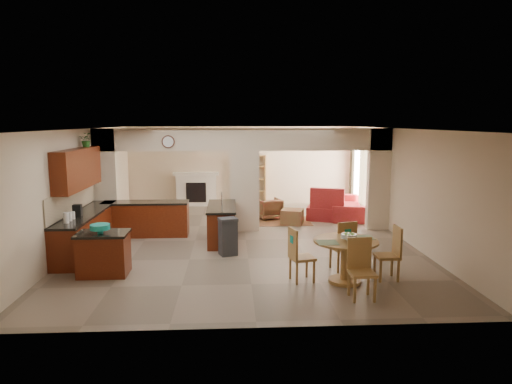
{
  "coord_description": "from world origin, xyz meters",
  "views": [
    {
      "loc": [
        -0.35,
        -11.26,
        2.98
      ],
      "look_at": [
        0.28,
        0.3,
        1.18
      ],
      "focal_mm": 32.0,
      "sensor_mm": 36.0,
      "label": 1
    }
  ],
  "objects": [
    {
      "name": "partition_right_pier",
      "position": [
        3.7,
        1.0,
        1.4
      ],
      "size": [
        0.6,
        0.25,
        2.8
      ],
      "primitive_type": "cube",
      "color": "beige",
      "rests_on": "floor"
    },
    {
      "name": "chair_west",
      "position": [
        0.88,
        -3.09,
        0.55
      ],
      "size": [
        0.51,
        0.51,
        1.02
      ],
      "rotation": [
        0.0,
        0.0,
        1.81
      ],
      "color": "olive",
      "rests_on": "floor"
    },
    {
      "name": "window_b",
      "position": [
        3.97,
        4.0,
        1.2
      ],
      "size": [
        0.02,
        0.9,
        1.9
      ],
      "primitive_type": "cube",
      "color": "white",
      "rests_on": "wall_right"
    },
    {
      "name": "chair_north",
      "position": [
        1.89,
        -2.53,
        0.55
      ],
      "size": [
        0.51,
        0.51,
        1.02
      ],
      "rotation": [
        0.0,
        0.0,
        3.39
      ],
      "color": "olive",
      "rests_on": "floor"
    },
    {
      "name": "chair_south",
      "position": [
        1.83,
        -3.91,
        0.55
      ],
      "size": [
        0.43,
        0.44,
        1.02
      ],
      "rotation": [
        0.0,
        0.0,
        0.03
      ],
      "color": "olive",
      "rests_on": "floor"
    },
    {
      "name": "kitchen_counter",
      "position": [
        -3.26,
        -0.25,
        0.46
      ],
      "size": [
        2.52,
        3.29,
        1.48
      ],
      "color": "#451208",
      "rests_on": "floor"
    },
    {
      "name": "chaise",
      "position": [
        2.49,
        2.3,
        0.2
      ],
      "size": [
        1.22,
        1.1,
        0.41
      ],
      "primitive_type": "cube",
      "rotation": [
        0.0,
        0.0,
        -0.31
      ],
      "color": "maroon",
      "rests_on": "floor"
    },
    {
      "name": "armchair",
      "position": [
        0.8,
        2.47,
        0.32
      ],
      "size": [
        0.85,
        0.86,
        0.64
      ],
      "primitive_type": "imported",
      "rotation": [
        0.0,
        0.0,
        3.43
      ],
      "color": "maroon",
      "rests_on": "floor"
    },
    {
      "name": "drape_b_right",
      "position": [
        3.93,
        4.6,
        1.2
      ],
      "size": [
        0.1,
        0.28,
        2.3
      ],
      "primitive_type": "cube",
      "color": "#3A1B17",
      "rests_on": "wall_right"
    },
    {
      "name": "drape_b_left",
      "position": [
        3.93,
        3.4,
        1.2
      ],
      "size": [
        0.1,
        0.28,
        2.3
      ],
      "primitive_type": "cube",
      "color": "#3A1B17",
      "rests_on": "wall_right"
    },
    {
      "name": "wall_left",
      "position": [
        -4.0,
        0.0,
        1.4
      ],
      "size": [
        0.0,
        10.0,
        10.0
      ],
      "primitive_type": "plane",
      "rotation": [
        1.57,
        0.0,
        1.57
      ],
      "color": "beige",
      "rests_on": "floor"
    },
    {
      "name": "chair_east",
      "position": [
        2.66,
        -3.06,
        0.55
      ],
      "size": [
        0.43,
        0.42,
        1.02
      ],
      "rotation": [
        0.0,
        0.0,
        4.72
      ],
      "color": "olive",
      "rests_on": "floor"
    },
    {
      "name": "floor",
      "position": [
        0.0,
        0.0,
        0.0
      ],
      "size": [
        10.0,
        10.0,
        0.0
      ],
      "primitive_type": "plane",
      "color": "#786653",
      "rests_on": "ground"
    },
    {
      "name": "partition_left_pier",
      "position": [
        -3.7,
        1.0,
        1.4
      ],
      "size": [
        0.6,
        0.25,
        2.8
      ],
      "primitive_type": "cube",
      "color": "beige",
      "rests_on": "floor"
    },
    {
      "name": "fruit_bowl",
      "position": [
        1.79,
        -3.26,
        0.89
      ],
      "size": [
        0.29,
        0.29,
        0.15
      ],
      "primitive_type": "cylinder",
      "color": "#63AD25",
      "rests_on": "dining_table"
    },
    {
      "name": "ceiling_fan",
      "position": [
        1.5,
        3.0,
        2.56
      ],
      "size": [
        1.0,
        1.0,
        0.1
      ],
      "primitive_type": "cylinder",
      "color": "white",
      "rests_on": "ceiling"
    },
    {
      "name": "kitchen_island",
      "position": [
        -2.86,
        -2.5,
        0.43
      ],
      "size": [
        0.99,
        0.71,
        0.85
      ],
      "rotation": [
        0.0,
        0.0,
        0.01
      ],
      "color": "#451208",
      "rests_on": "floor"
    },
    {
      "name": "ceiling",
      "position": [
        0.0,
        0.0,
        2.8
      ],
      "size": [
        10.0,
        10.0,
        0.0
      ],
      "primitive_type": "plane",
      "rotation": [
        3.14,
        0.0,
        0.0
      ],
      "color": "white",
      "rests_on": "wall_back"
    },
    {
      "name": "partition_center_pier",
      "position": [
        0.0,
        1.0,
        1.1
      ],
      "size": [
        0.8,
        0.25,
        2.2
      ],
      "primitive_type": "cube",
      "color": "beige",
      "rests_on": "floor"
    },
    {
      "name": "wall_clock",
      "position": [
        -2.0,
        0.85,
        2.45
      ],
      "size": [
        0.34,
        0.03,
        0.34
      ],
      "primitive_type": "cylinder",
      "rotation": [
        1.57,
        0.0,
        0.0
      ],
      "color": "#52281B",
      "rests_on": "partition_header"
    },
    {
      "name": "drape_a_right",
      "position": [
        3.93,
        2.9,
        1.2
      ],
      "size": [
        0.1,
        0.28,
        2.3
      ],
      "primitive_type": "cube",
      "color": "#3A1B17",
      "rests_on": "wall_right"
    },
    {
      "name": "partition_header",
      "position": [
        0.0,
        1.0,
        2.5
      ],
      "size": [
        8.0,
        0.25,
        0.6
      ],
      "primitive_type": "cube",
      "color": "beige",
      "rests_on": "partition_center_pier"
    },
    {
      "name": "peninsula",
      "position": [
        -0.6,
        -0.11,
        0.46
      ],
      "size": [
        0.7,
        1.85,
        0.91
      ],
      "color": "#451208",
      "rests_on": "floor"
    },
    {
      "name": "shelving_unit",
      "position": [
        0.35,
        4.82,
        0.9
      ],
      "size": [
        1.0,
        0.32,
        1.8
      ],
      "primitive_type": "cube",
      "color": "olive",
      "rests_on": "floor"
    },
    {
      "name": "wall_front",
      "position": [
        0.0,
        -5.0,
        1.4
      ],
      "size": [
        8.0,
        0.0,
        8.0
      ],
      "primitive_type": "plane",
      "rotation": [
        -1.57,
        0.0,
        0.0
      ],
      "color": "beige",
      "rests_on": "floor"
    },
    {
      "name": "fireplace",
      "position": [
        -1.6,
        4.83,
        0.61
      ],
      "size": [
        1.6,
        0.35,
        1.2
      ],
      "color": "beige",
      "rests_on": "floor"
    },
    {
      "name": "drape_a_left",
      "position": [
        3.93,
        1.7,
        1.2
      ],
      "size": [
        0.1,
        0.28,
        2.3
      ],
      "primitive_type": "cube",
      "color": "#3A1B17",
      "rests_on": "wall_right"
    },
    {
      "name": "plant",
      "position": [
        -3.82,
        -0.06,
        2.54
      ],
      "size": [
        0.31,
        0.27,
        0.34
      ],
      "primitive_type": "imported",
      "rotation": [
        0.0,
        0.0,
        0.01
      ],
      "color": "#215516",
      "rests_on": "upper_cabinets"
    },
    {
      "name": "ottoman",
      "position": [
        1.42,
        1.74,
        0.22
      ],
      "size": [
        0.75,
        0.75,
        0.43
      ],
      "primitive_type": "cube",
      "rotation": [
        0.0,
        0.0,
        -0.31
      ],
      "color": "maroon",
      "rests_on": "floor"
    },
    {
      "name": "window_a",
      "position": [
        3.97,
        2.3,
        1.2
      ],
      "size": [
        0.02,
        0.9,
        1.9
      ],
      "primitive_type": "cube",
      "color": "white",
      "rests_on": "wall_right"
    },
    {
      "name": "wall_back",
      "position": [
        0.0,
        5.0,
        1.4
      ],
      "size": [
        8.0,
        0.0,
        8.0
      ],
      "primitive_type": "plane",
      "rotation": [
        1.57,
        0.0,
        0.0
      ],
      "color": "beige",
      "rests_on": "floor"
    },
    {
      "name": "trash_can",
      "position": [
        -0.44,
        -1.29,
        0.39
      ],
      "size": [
        0.45,
        0.41,
        0.78
      ],
      "primitive_type": "cube",
      "rotation": [
        0.0,
        0.0,
        0.32
      ],
      "color": "#2E2E31",
      "rests_on": "floor"
    },
    {
      "name": "teal_bowl",
      "position": [
        -2.88,
        -2.57,
        0.94
      ],
      "size": [
        0.38,
        0.38,
        0.18
      ],
      "primitive_type": "cylinder",
      "color": "teal",
      "rests_on": "kitchen_island"
    },
    {
      "name": "sofa",
      "position": [
        3.3,
        2.86,
        0.36
      ],
      "size": [
        2.63,
        1.4,
        0.73
      ],
      "primitive_type": "imported",
      "rotation": [
        0.0,
        0.0,
        1.39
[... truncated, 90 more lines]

